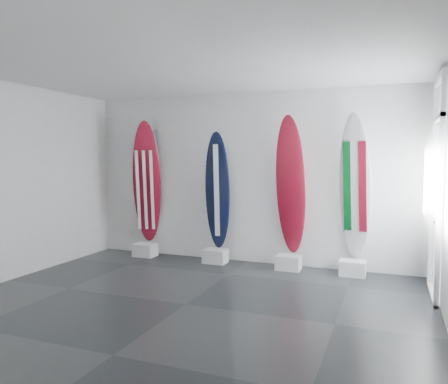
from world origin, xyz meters
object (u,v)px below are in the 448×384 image
at_px(surfboard_usa, 147,183).
at_px(surfboard_swiss, 291,186).
at_px(surfboard_navy, 217,191).
at_px(surfboard_italy, 355,187).

distance_m(surfboard_usa, surfboard_swiss, 2.76).
relative_size(surfboard_usa, surfboard_swiss, 1.00).
distance_m(surfboard_navy, surfboard_swiss, 1.32).
relative_size(surfboard_usa, surfboard_navy, 1.12).
height_order(surfboard_usa, surfboard_navy, surfboard_usa).
height_order(surfboard_navy, surfboard_swiss, surfboard_swiss).
bearing_deg(surfboard_usa, surfboard_italy, -20.97).
distance_m(surfboard_usa, surfboard_navy, 1.45).
bearing_deg(surfboard_usa, surfboard_navy, -20.97).
xyz_separation_m(surfboard_usa, surfboard_navy, (1.44, 0.00, -0.11)).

